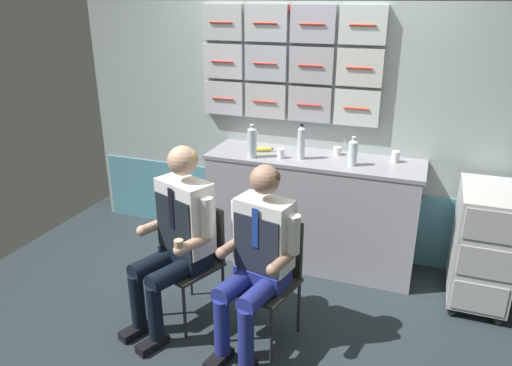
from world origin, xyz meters
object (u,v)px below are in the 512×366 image
Objects in this scene: crew_member_left at (177,231)px; snack_banana at (263,149)px; folding_chair_left at (196,249)px; crew_member_center at (257,253)px; service_trolley at (483,243)px; paper_cup_blue at (281,153)px; folding_chair_center at (270,266)px; water_bottle_short at (301,142)px.

crew_member_left is 7.46× the size of snack_banana.
snack_banana is at bearing 81.73° from folding_chair_left.
crew_member_center is (0.54, -0.19, 0.17)m from folding_chair_left.
crew_member_center reaches higher than service_trolley.
service_trolley is 1.66m from paper_cup_blue.
folding_chair_center is at bearing -67.70° from snack_banana.
paper_cup_blue is at bearing 68.77° from crew_member_left.
paper_cup_blue is at bearing 100.10° from crew_member_center.
paper_cup_blue is at bearing 103.80° from folding_chair_center.
water_bottle_short reaches higher than folding_chair_center.
water_bottle_short is (0.56, 1.07, 0.38)m from crew_member_left.
folding_chair_center is at bearing -146.95° from service_trolley.
crew_member_center reaches higher than paper_cup_blue.
crew_member_left is at bearing -153.49° from service_trolley.
snack_banana is (-0.35, 0.07, -0.12)m from water_bottle_short.
folding_chair_left is at bearing 160.14° from crew_member_center.
folding_chair_left and folding_chair_center have the same top height.
paper_cup_blue is at bearing 178.44° from service_trolley.
service_trolley reaches higher than folding_chair_center.
paper_cup_blue is (0.40, 1.03, 0.29)m from crew_member_left.
folding_chair_center is 1.07m from paper_cup_blue.
crew_member_left reaches higher than folding_chair_center.
water_bottle_short is at bearing -11.46° from snack_banana.
crew_member_left is at bearing -170.26° from folding_chair_center.
paper_cup_blue is at bearing -29.34° from snack_banana.
crew_member_center is at bearing -71.87° from snack_banana.
snack_banana is at bearing 112.30° from folding_chair_center.
paper_cup_blue is (-0.23, 0.92, 0.49)m from folding_chair_center.
folding_chair_left is at bearing -111.13° from paper_cup_blue.
water_bottle_short is 3.75× the size of paper_cup_blue.
folding_chair_left is 0.57m from folding_chair_center.
paper_cup_blue is (-0.19, 1.08, 0.32)m from crew_member_center.
snack_banana is (0.20, 1.14, 0.26)m from crew_member_left.
folding_chair_center is 0.24m from crew_member_center.
crew_member_center is 7.19× the size of snack_banana.
crew_member_left is 0.60m from crew_member_center.
folding_chair_left is at bearing -98.27° from snack_banana.
service_trolley is 5.26× the size of snack_banana.
service_trolley is 1.10× the size of folding_chair_left.
service_trolley is 11.79× the size of paper_cup_blue.
service_trolley is 0.73× the size of crew_member_center.
folding_chair_center is at bearing -76.20° from paper_cup_blue.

